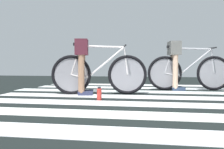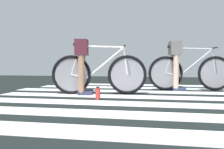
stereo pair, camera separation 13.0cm
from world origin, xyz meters
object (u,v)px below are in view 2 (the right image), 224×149
(bicycle_1_of_2, at_px, (99,73))
(water_bottle, at_px, (98,94))
(cyclist_1_of_2, at_px, (82,59))
(bicycle_2_of_2, at_px, (190,72))
(cyclist_2_of_2, at_px, (175,59))

(bicycle_1_of_2, relative_size, water_bottle, 8.30)
(cyclist_1_of_2, bearing_deg, bicycle_2_of_2, 15.62)
(cyclist_1_of_2, bearing_deg, bicycle_1_of_2, 0.00)
(bicycle_2_of_2, height_order, cyclist_2_of_2, cyclist_2_of_2)
(cyclist_1_of_2, xyz_separation_m, cyclist_2_of_2, (1.70, 1.01, 0.02))
(bicycle_2_of_2, distance_m, cyclist_2_of_2, 0.41)
(bicycle_2_of_2, bearing_deg, cyclist_2_of_2, -180.00)
(cyclist_2_of_2, xyz_separation_m, water_bottle, (-1.25, -1.65, -0.56))
(bicycle_1_of_2, xyz_separation_m, cyclist_2_of_2, (1.40, 0.94, 0.27))
(bicycle_2_of_2, bearing_deg, water_bottle, -140.05)
(bicycle_1_of_2, xyz_separation_m, water_bottle, (0.15, -0.71, -0.29))
(bicycle_2_of_2, xyz_separation_m, cyclist_2_of_2, (-0.31, -0.04, 0.27))
(cyclist_2_of_2, relative_size, water_bottle, 4.95)
(bicycle_1_of_2, relative_size, cyclist_2_of_2, 1.68)
(bicycle_1_of_2, xyz_separation_m, bicycle_2_of_2, (1.71, 0.98, 0.00))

